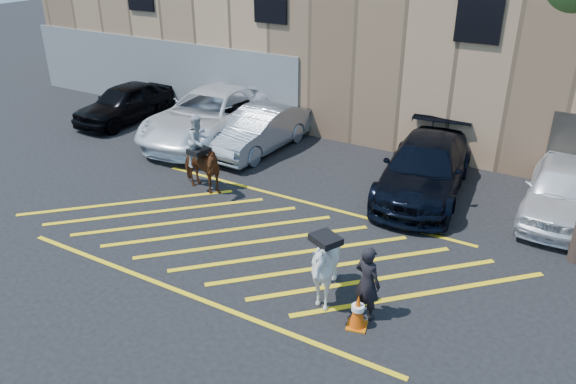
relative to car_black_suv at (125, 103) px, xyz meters
The scene contains 12 objects.
ground 10.62m from the car_black_suv, 27.53° to the right, with size 90.00×90.00×0.00m, color black.
car_black_suv is the anchor object (origin of this frame).
car_white_pickup 4.05m from the car_black_suv, ahead, with size 2.85×6.19×1.72m, color white.
car_silver_sedan 6.17m from the car_black_suv, ahead, with size 1.53×4.37×1.44m, color #949AA1.
car_blue_suv 12.04m from the car_black_suv, ahead, with size 2.16×5.31×1.54m, color black.
car_white_suv 15.56m from the car_black_suv, ahead, with size 1.77×4.40×1.50m, color white.
handler 14.36m from the car_black_suv, 26.75° to the right, with size 0.57×0.38×1.57m, color black.
warehouse 12.12m from the car_black_suv, 37.11° to the left, with size 32.42×10.20×7.30m.
hatching_zone 10.76m from the car_black_suv, 28.95° to the right, with size 12.60×5.12×0.01m.
mounted_bay 7.35m from the car_black_suv, 28.69° to the right, with size 1.82×1.07×2.26m.
saddled_white 13.55m from the car_black_suv, 28.52° to the right, with size 1.86×1.94×1.66m.
traffic_cone 14.54m from the car_black_suv, 28.12° to the right, with size 0.46×0.46×0.73m.
Camera 1 is at (6.61, -10.06, 7.04)m, focal length 35.00 mm.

